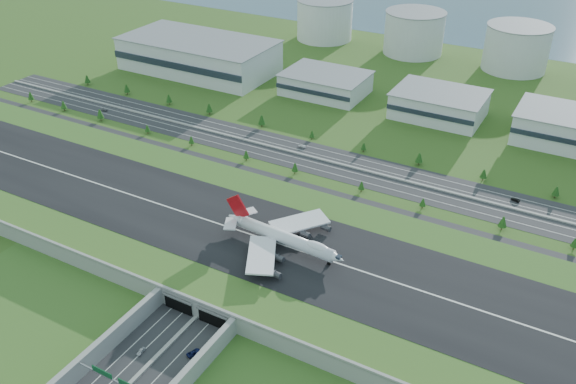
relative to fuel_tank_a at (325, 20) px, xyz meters
The scene contains 19 objects.
ground 332.88m from the fuel_tank_a, 68.84° to the right, with size 1200.00×1200.00×0.00m, color #36581B.
airfield_deck 332.76m from the fuel_tank_a, 68.84° to the right, with size 520.00×100.00×9.20m.
sign_gantry_near 422.58m from the fuel_tank_a, 73.50° to the right, with size 38.70×0.70×9.80m.
north_expressway 246.84m from the fuel_tank_a, 60.83° to the right, with size 560.00×36.00×0.12m, color #28282B.
tree_row 248.73m from the fuel_tank_a, 58.74° to the right, with size 499.68×48.70×8.47m.
hangar_west 134.72m from the fuel_tank_a, 111.80° to the right, with size 120.00×60.00×25.00m, color silver.
hangar_mid_a 134.54m from the fuel_tank_a, 63.43° to the right, with size 58.00×42.00×15.00m, color silver.
hangar_mid_b 188.43m from the fuel_tank_a, 39.61° to the right, with size 58.00×42.00×17.00m, color silver.
hangar_mid_c 255.13m from the fuel_tank_a, 28.07° to the right, with size 58.00×42.00×19.00m, color silver.
fuel_tank_a is the anchor object (origin of this frame).
fuel_tank_b 85.00m from the fuel_tank_a, ahead, with size 50.00×50.00×35.00m, color silver.
fuel_tank_c 170.00m from the fuel_tank_a, ahead, with size 50.00×50.00×35.00m, color silver.
bay_water 208.82m from the fuel_tank_a, 54.78° to the left, with size 1200.00×260.00×0.06m, color #3B5C71.
boeing_747 338.12m from the fuel_tank_a, 66.90° to the right, with size 62.18×58.59×19.22m.
car_0 402.36m from the fuel_tank_a, 73.63° to the right, with size 1.76×4.36×1.49m, color silver.
car_2 399.24m from the fuel_tank_a, 70.80° to the right, with size 2.57×5.57×1.55m, color #0C1440.
car_4 232.31m from the fuel_tank_a, 104.77° to the right, with size 1.75×4.35×1.48m, color #555459.
car_5 297.86m from the fuel_tank_a, 44.01° to the right, with size 1.65×4.73×1.56m, color black.
car_7 224.14m from the fuel_tank_a, 67.25° to the right, with size 2.16×5.33×1.55m, color white.
Camera 1 is at (121.59, -192.47, 170.02)m, focal length 38.00 mm.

